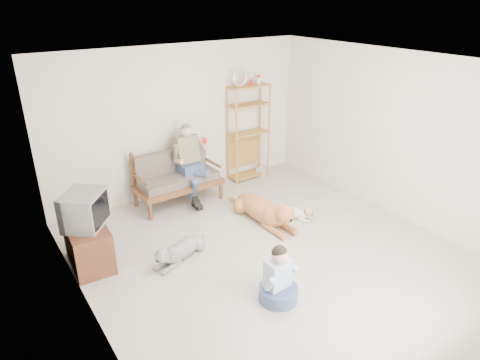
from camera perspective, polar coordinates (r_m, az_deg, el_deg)
floor at (r=6.28m, az=4.37°, el=-10.04°), size 5.50×5.50×0.00m
ceiling at (r=5.28m, az=5.30°, el=15.10°), size 5.50×5.50×0.00m
wall_back at (r=7.85m, az=-7.94°, el=7.75°), size 5.00×0.00×5.00m
wall_left at (r=4.64m, az=-20.23°, el=-5.28°), size 0.00×5.50×5.50m
wall_right at (r=7.39m, az=20.19°, el=5.49°), size 0.00×5.50×5.50m
loveseat at (r=7.68m, az=-8.48°, el=0.50°), size 1.51×0.73×0.95m
man at (r=7.55m, az=-6.40°, el=1.50°), size 0.53×0.76×1.23m
etagere at (r=8.46m, az=1.14°, el=6.45°), size 0.84×0.37×2.19m
book_stack at (r=8.90m, az=3.02°, el=1.23°), size 0.29×0.26×0.15m
tv_stand at (r=6.30m, az=-19.63°, el=-8.18°), size 0.55×0.93×0.60m
crt_tv at (r=6.05m, az=-20.04°, el=-3.73°), size 0.73×0.74×0.48m
wall_outlet at (r=7.76m, az=-15.70°, el=-1.41°), size 0.12×0.02×0.08m
golden_retriever at (r=7.03m, az=3.36°, el=-4.10°), size 0.43×1.68×0.51m
shaggy_dog at (r=6.18m, az=-8.16°, el=-9.31°), size 1.07×0.54×0.34m
terrier at (r=7.23m, az=7.87°, el=-4.36°), size 0.38×0.61×0.25m
child at (r=5.35m, az=5.14°, el=-13.21°), size 0.49×0.49×0.77m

